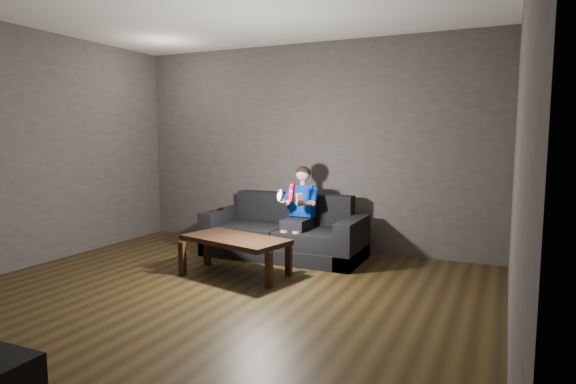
% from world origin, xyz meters
% --- Properties ---
extents(floor, '(5.00, 5.00, 0.00)m').
position_xyz_m(floor, '(0.00, 0.00, 0.00)').
color(floor, black).
rests_on(floor, ground).
extents(back_wall, '(5.00, 0.04, 2.70)m').
position_xyz_m(back_wall, '(0.00, 2.50, 1.35)').
color(back_wall, '#393231').
rests_on(back_wall, ground).
extents(left_wall, '(0.04, 5.00, 2.70)m').
position_xyz_m(left_wall, '(-2.50, 0.00, 1.35)').
color(left_wall, '#393231').
rests_on(left_wall, ground).
extents(right_wall, '(0.04, 5.00, 2.70)m').
position_xyz_m(right_wall, '(2.50, 0.00, 1.35)').
color(right_wall, '#393231').
rests_on(right_wall, ground).
extents(sofa, '(1.96, 0.85, 0.76)m').
position_xyz_m(sofa, '(-0.05, 1.88, 0.25)').
color(sofa, black).
rests_on(sofa, floor).
extents(child, '(0.43, 0.53, 1.06)m').
position_xyz_m(child, '(0.17, 1.83, 0.66)').
color(child, black).
rests_on(child, sofa).
extents(wii_remote_red, '(0.06, 0.08, 0.20)m').
position_xyz_m(wii_remote_red, '(0.25, 1.42, 0.86)').
color(wii_remote_red, red).
rests_on(wii_remote_red, child).
extents(nunchuk_white, '(0.08, 0.10, 0.15)m').
position_xyz_m(nunchuk_white, '(0.10, 1.43, 0.82)').
color(nunchuk_white, white).
rests_on(nunchuk_white, child).
extents(wii_remote_black, '(0.07, 0.14, 0.03)m').
position_xyz_m(wii_remote_black, '(-0.93, 1.81, 0.55)').
color(wii_remote_black, black).
rests_on(wii_remote_black, sofa).
extents(coffee_table, '(1.25, 0.83, 0.42)m').
position_xyz_m(coffee_table, '(-0.17, 0.90, 0.36)').
color(coffee_table, black).
rests_on(coffee_table, floor).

